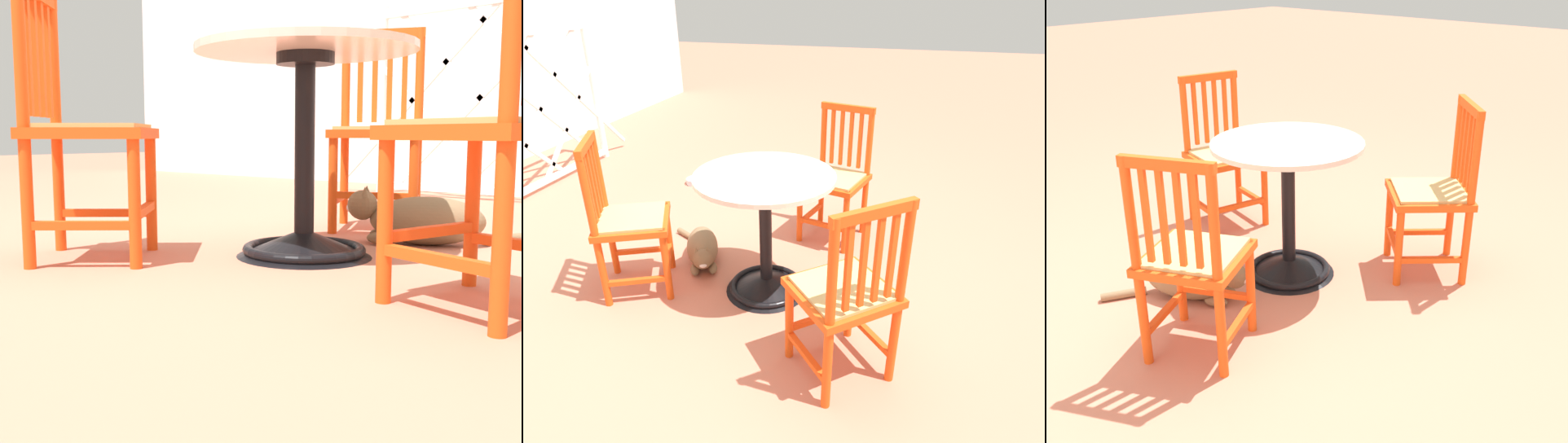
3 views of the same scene
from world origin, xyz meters
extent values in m
plane|color=#C6755B|center=(0.00, 0.00, 0.00)|extent=(24.00, 24.00, 0.00)
cylinder|color=white|center=(-1.20, 2.42, 0.67)|extent=(0.06, 0.06, 1.34)
cube|color=white|center=(-0.95, 2.42, 0.67)|extent=(1.21, 0.02, 1.21)
cube|color=white|center=(-0.45, 2.42, 0.67)|extent=(1.21, 0.02, 1.21)
cube|color=white|center=(-0.95, 2.42, 0.67)|extent=(1.21, 0.02, 1.21)
cube|color=white|center=(-0.45, 2.42, 0.67)|extent=(1.21, 0.02, 1.21)
cone|color=black|center=(-0.03, 0.03, 0.05)|extent=(0.48, 0.48, 0.10)
torus|color=black|center=(-0.03, 0.03, 0.03)|extent=(0.44, 0.44, 0.04)
cylinder|color=black|center=(-0.03, 0.03, 0.37)|extent=(0.07, 0.07, 0.66)
cylinder|color=black|center=(-0.03, 0.03, 0.68)|extent=(0.20, 0.20, 0.04)
cylinder|color=beige|center=(-0.03, 0.03, 0.72)|extent=(0.76, 0.76, 0.02)
cylinder|color=#E04C14|center=(0.52, -0.33, 0.23)|extent=(0.04, 0.04, 0.45)
cylinder|color=#E04C14|center=(0.60, 0.00, 0.23)|extent=(0.04, 0.04, 0.45)
cylinder|color=#E04C14|center=(0.86, -0.41, 0.46)|extent=(0.04, 0.04, 0.91)
cube|color=#E04C14|center=(0.69, -0.37, 0.14)|extent=(0.34, 0.11, 0.03)
cube|color=#E04C14|center=(0.56, -0.17, 0.17)|extent=(0.11, 0.34, 0.03)
cube|color=#E04C14|center=(0.73, -0.21, 0.43)|extent=(0.48, 0.48, 0.04)
cube|color=tan|center=(0.73, -0.21, 0.45)|extent=(0.42, 0.42, 0.02)
cylinder|color=#E04C14|center=(0.03, 0.69, 0.23)|extent=(0.04, 0.04, 0.45)
cylinder|color=#E04C14|center=(-0.27, 0.54, 0.23)|extent=(0.04, 0.04, 0.45)
cylinder|color=#E04C14|center=(-0.12, 1.00, 0.46)|extent=(0.04, 0.04, 0.91)
cylinder|color=#E04C14|center=(-0.42, 0.84, 0.46)|extent=(0.04, 0.04, 0.91)
cube|color=#E04C14|center=(-0.04, 0.84, 0.14)|extent=(0.18, 0.32, 0.03)
cube|color=#E04C14|center=(-0.35, 0.69, 0.14)|extent=(0.18, 0.32, 0.03)
cube|color=#E04C14|center=(-0.12, 0.62, 0.17)|extent=(0.32, 0.18, 0.03)
cube|color=#E04C14|center=(-0.19, 0.77, 0.43)|extent=(0.54, 0.54, 0.04)
cube|color=tan|center=(-0.19, 0.77, 0.45)|extent=(0.47, 0.47, 0.02)
cube|color=#E04C14|center=(-0.18, 0.97, 0.68)|extent=(0.03, 0.03, 0.39)
cube|color=#E04C14|center=(-0.24, 0.94, 0.68)|extent=(0.03, 0.03, 0.39)
cube|color=#E04C14|center=(-0.30, 0.90, 0.68)|extent=(0.03, 0.03, 0.39)
cube|color=#E04C14|center=(-0.36, 0.87, 0.68)|extent=(0.03, 0.03, 0.39)
cube|color=#E04C14|center=(-0.27, 0.92, 0.89)|extent=(0.35, 0.20, 0.04)
cylinder|color=#E04C14|center=(-0.53, -0.25, 0.23)|extent=(0.04, 0.04, 0.45)
cylinder|color=#E04C14|center=(-0.29, -0.49, 0.23)|extent=(0.04, 0.04, 0.45)
cylinder|color=#E04C14|center=(-0.77, -0.48, 0.46)|extent=(0.04, 0.04, 0.91)
cylinder|color=#E04C14|center=(-0.54, -0.73, 0.46)|extent=(0.04, 0.04, 0.91)
cube|color=#E04C14|center=(-0.65, -0.36, 0.14)|extent=(0.27, 0.25, 0.03)
cube|color=#E04C14|center=(-0.42, -0.61, 0.14)|extent=(0.27, 0.25, 0.03)
cube|color=#E04C14|center=(-0.41, -0.37, 0.17)|extent=(0.25, 0.27, 0.03)
cube|color=#E04C14|center=(-0.53, -0.49, 0.43)|extent=(0.57, 0.57, 0.04)
cube|color=tan|center=(-0.53, -0.49, 0.45)|extent=(0.49, 0.49, 0.02)
cube|color=#E04C14|center=(-0.73, -0.53, 0.68)|extent=(0.03, 0.03, 0.39)
cube|color=#E04C14|center=(-0.68, -0.58, 0.68)|extent=(0.03, 0.03, 0.39)
cube|color=#E04C14|center=(-0.63, -0.63, 0.68)|extent=(0.03, 0.03, 0.39)
cube|color=#E04C14|center=(-0.59, -0.68, 0.68)|extent=(0.03, 0.03, 0.39)
ellipsoid|color=brown|center=(0.18, 0.54, 0.10)|extent=(0.48, 0.38, 0.19)
ellipsoid|color=silver|center=(0.09, 0.50, 0.08)|extent=(0.23, 0.21, 0.14)
sphere|color=brown|center=(-0.04, 0.43, 0.15)|extent=(0.12, 0.12, 0.12)
ellipsoid|color=silver|center=(-0.08, 0.41, 0.14)|extent=(0.06, 0.07, 0.04)
cone|color=brown|center=(-0.02, 0.41, 0.20)|extent=(0.04, 0.04, 0.04)
cone|color=brown|center=(-0.05, 0.47, 0.20)|extent=(0.04, 0.04, 0.04)
ellipsoid|color=brown|center=(0.06, 0.42, 0.03)|extent=(0.13, 0.10, 0.05)
ellipsoid|color=brown|center=(0.01, 0.52, 0.03)|extent=(0.13, 0.10, 0.05)
cylinder|color=brown|center=(0.41, 0.77, 0.02)|extent=(0.14, 0.21, 0.04)
camera|label=1|loc=(1.38, -1.74, 0.43)|focal=44.58mm
camera|label=2|loc=(-2.19, -0.71, 1.62)|focal=32.05mm
camera|label=3|loc=(-2.03, 2.14, 1.59)|focal=42.30mm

